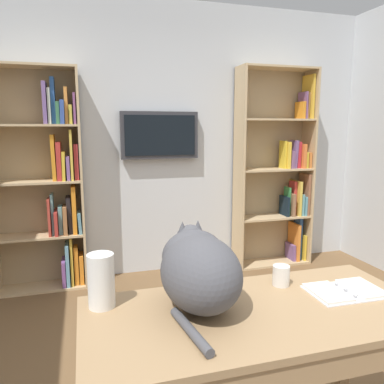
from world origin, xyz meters
The scene contains 9 objects.
wall_back centered at (0.00, -2.23, 1.35)m, with size 4.52×0.06×2.70m, color silver.
bookshelf_left centered at (-1.27, -2.07, 0.99)m, with size 0.83×0.28×2.09m.
bookshelf_right centered at (1.08, -2.06, 0.98)m, with size 0.79×0.28×2.01m.
wall_mounted_tv centered at (0.03, -2.15, 1.41)m, with size 0.77×0.07×0.46m.
desk centered at (0.11, 0.26, 0.63)m, with size 1.43×0.66×0.74m.
cat centered at (0.34, 0.12, 0.91)m, with size 0.32×0.57×0.33m.
open_binder centered at (-0.34, 0.20, 0.75)m, with size 0.33×0.23×0.02m.
paper_towel_roll centered at (0.73, 0.03, 0.86)m, with size 0.11×0.11×0.23m, color white.
coffee_mug centered at (-0.10, 0.04, 0.79)m, with size 0.08×0.08×0.10m, color white.
Camera 1 is at (0.78, 1.54, 1.48)m, focal length 35.29 mm.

